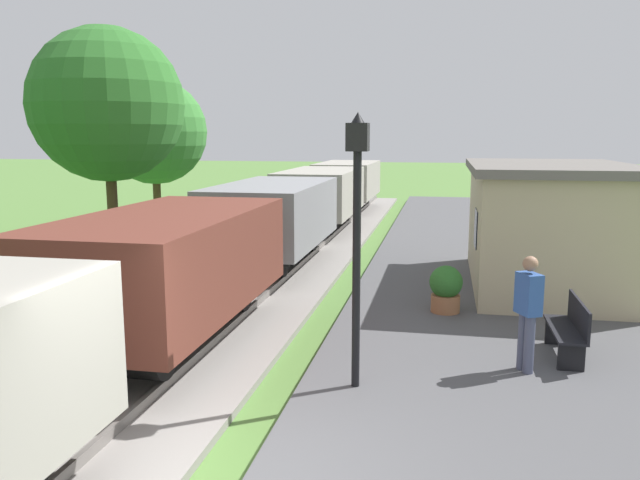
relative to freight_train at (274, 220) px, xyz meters
The scene contains 11 objects.
track_ballast 10.81m from the freight_train, 90.00° to the right, with size 3.80×60.00×0.12m, color gray.
rail_near 10.82m from the freight_train, 86.16° to the right, with size 0.07×60.00×0.14m, color slate.
freight_train is the anchor object (origin of this frame).
station_hut 6.95m from the freight_train, 11.60° to the right, with size 3.50×5.80×2.78m.
bench_near_hut 9.06m from the freight_train, 44.31° to the right, with size 0.42×1.50×0.91m.
bench_down_platform 7.05m from the freight_train, 22.80° to the left, with size 0.42×1.50×0.91m.
person_waiting 9.09m from the freight_train, 50.89° to the right, with size 0.38×0.45×1.71m.
potted_planter 6.20m from the freight_train, 41.88° to the right, with size 0.64×0.64×0.92m.
lamp_post_near 8.87m from the freight_train, 67.31° to the right, with size 0.28×0.28×3.70m.
tree_trackside_far 5.24m from the freight_train, 166.71° to the right, with size 3.99×3.99×6.43m.
tree_field_left 7.84m from the freight_train, 139.62° to the left, with size 3.73×3.73×5.63m.
Camera 1 is at (2.09, -5.47, 3.66)m, focal length 35.20 mm.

